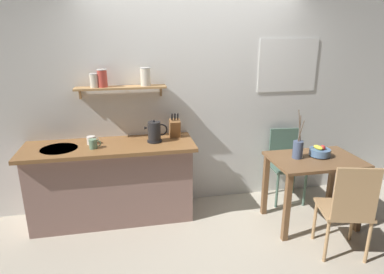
% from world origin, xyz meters
% --- Properties ---
extents(ground_plane, '(14.00, 14.00, 0.00)m').
position_xyz_m(ground_plane, '(0.00, 0.00, 0.00)').
color(ground_plane, '#BCB29E').
extents(back_wall, '(6.80, 0.11, 2.70)m').
position_xyz_m(back_wall, '(0.20, 0.65, 1.35)').
color(back_wall, white).
rests_on(back_wall, ground_plane).
extents(kitchen_counter, '(1.83, 0.63, 0.90)m').
position_xyz_m(kitchen_counter, '(-1.00, 0.32, 0.46)').
color(kitchen_counter, gray).
rests_on(kitchen_counter, ground_plane).
extents(wall_shelf, '(0.98, 0.20, 0.33)m').
position_xyz_m(wall_shelf, '(-0.84, 0.49, 1.54)').
color(wall_shelf, tan).
extents(dining_table, '(0.95, 0.64, 0.77)m').
position_xyz_m(dining_table, '(1.16, -0.20, 0.63)').
color(dining_table, brown).
rests_on(dining_table, ground_plane).
extents(dining_chair_near, '(0.53, 0.52, 0.96)m').
position_xyz_m(dining_chair_near, '(1.15, -0.82, 0.53)').
color(dining_chair_near, tan).
rests_on(dining_chair_near, ground_plane).
extents(dining_chair_far, '(0.44, 0.43, 0.90)m').
position_xyz_m(dining_chair_far, '(1.14, 0.40, 0.51)').
color(dining_chair_far, '#4C6B5B').
rests_on(dining_chair_far, ground_plane).
extents(fruit_bowl, '(0.22, 0.22, 0.13)m').
position_xyz_m(fruit_bowl, '(1.23, -0.16, 0.83)').
color(fruit_bowl, '#51759E').
rests_on(fruit_bowl, dining_table).
extents(twig_vase, '(0.11, 0.11, 0.54)m').
position_xyz_m(twig_vase, '(0.97, -0.15, 0.87)').
color(twig_vase, '#475675').
rests_on(twig_vase, dining_table).
extents(electric_kettle, '(0.25, 0.16, 0.25)m').
position_xyz_m(electric_kettle, '(-0.51, 0.31, 1.02)').
color(electric_kettle, black).
rests_on(electric_kettle, kitchen_counter).
extents(knife_block, '(0.12, 0.15, 0.29)m').
position_xyz_m(knife_block, '(-0.27, 0.43, 1.01)').
color(knife_block, brown).
rests_on(knife_block, kitchen_counter).
extents(coffee_mug_by_sink, '(0.12, 0.08, 0.10)m').
position_xyz_m(coffee_mug_by_sink, '(-1.15, 0.21, 0.95)').
color(coffee_mug_by_sink, slate).
rests_on(coffee_mug_by_sink, kitchen_counter).
extents(coffee_mug_spare, '(0.13, 0.09, 0.09)m').
position_xyz_m(coffee_mug_spare, '(-1.19, 0.36, 0.95)').
color(coffee_mug_spare, white).
rests_on(coffee_mug_spare, kitchen_counter).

